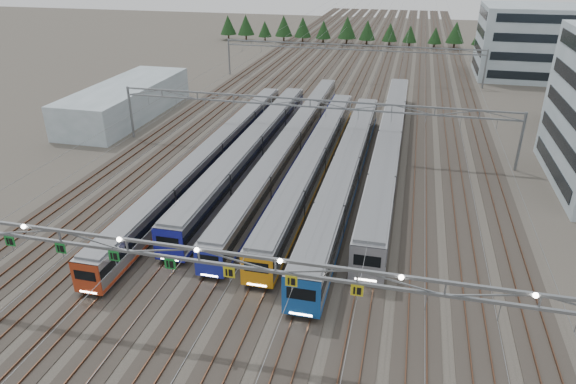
% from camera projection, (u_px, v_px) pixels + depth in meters
% --- Properties ---
extents(ground, '(400.00, 400.00, 0.00)m').
position_uv_depth(ground, '(206.00, 336.00, 39.34)').
color(ground, '#47423A').
rests_on(ground, ground).
extents(track_bed, '(54.00, 260.00, 5.42)m').
position_uv_depth(track_bed, '(358.00, 61.00, 126.32)').
color(track_bed, '#2D2823').
rests_on(track_bed, ground).
extents(train_a, '(2.70, 58.75, 3.52)m').
position_uv_depth(train_a, '(214.00, 154.00, 68.21)').
color(train_a, black).
rests_on(train_a, ground).
extents(train_b, '(3.02, 51.98, 3.94)m').
position_uv_depth(train_b, '(252.00, 148.00, 69.58)').
color(train_b, black).
rests_on(train_b, ground).
extents(train_c, '(2.69, 63.36, 3.50)m').
position_uv_depth(train_c, '(291.00, 142.00, 72.42)').
color(train_c, black).
rests_on(train_c, ground).
extents(train_d, '(2.92, 52.00, 3.81)m').
position_uv_depth(train_d, '(314.00, 160.00, 66.04)').
color(train_d, black).
rests_on(train_d, ground).
extents(train_e, '(3.15, 52.27, 4.11)m').
position_uv_depth(train_e, '(346.00, 170.00, 62.56)').
color(train_e, black).
rests_on(train_e, ground).
extents(train_f, '(3.17, 61.89, 4.14)m').
position_uv_depth(train_f, '(389.00, 144.00, 70.91)').
color(train_f, black).
rests_on(train_f, ground).
extents(gantry_near, '(56.36, 0.61, 8.08)m').
position_uv_depth(gantry_near, '(198.00, 259.00, 36.18)').
color(gantry_near, slate).
rests_on(gantry_near, ground).
extents(gantry_mid, '(56.36, 0.36, 8.00)m').
position_uv_depth(gantry_mid, '(310.00, 110.00, 71.62)').
color(gantry_mid, slate).
rests_on(gantry_mid, ground).
extents(gantry_far, '(56.36, 0.36, 8.00)m').
position_uv_depth(gantry_far, '(351.00, 52.00, 111.06)').
color(gantry_far, slate).
rests_on(gantry_far, ground).
extents(depot_bldg_north, '(22.00, 18.00, 15.45)m').
position_uv_depth(depot_bldg_north, '(531.00, 42.00, 114.08)').
color(depot_bldg_north, '#91A6AD').
rests_on(depot_bldg_north, ground).
extents(west_shed, '(10.00, 30.00, 5.53)m').
position_uv_depth(west_shed, '(126.00, 101.00, 88.99)').
color(west_shed, '#91A6AD').
rests_on(west_shed, ground).
extents(treeline, '(93.80, 5.60, 7.02)m').
position_uv_depth(treeline, '(367.00, 31.00, 152.64)').
color(treeline, '#332114').
rests_on(treeline, ground).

